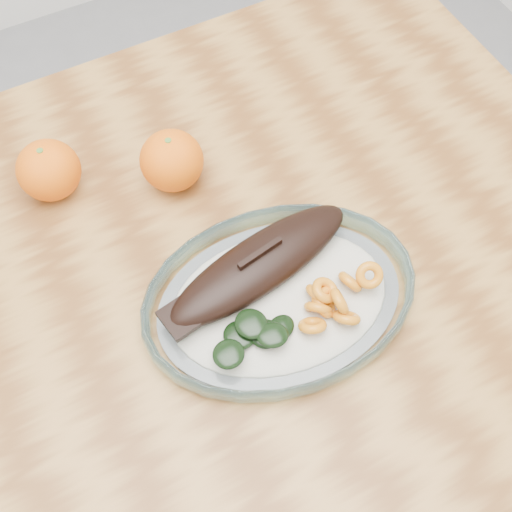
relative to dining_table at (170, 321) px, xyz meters
name	(u,v)px	position (x,y,z in m)	size (l,w,h in m)	color
ground	(204,441)	(0.00, 0.00, -0.65)	(3.00, 3.00, 0.00)	slate
dining_table	(170,321)	(0.00, 0.00, 0.00)	(1.20, 0.80, 0.75)	brown
plated_meal	(279,295)	(0.12, -0.08, 0.12)	(0.66, 0.66, 0.08)	white
orange_left	(49,170)	(-0.06, 0.20, 0.14)	(0.08, 0.08, 0.08)	#E65804
orange_right	(172,161)	(0.08, 0.14, 0.14)	(0.08, 0.08, 0.08)	#E65804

